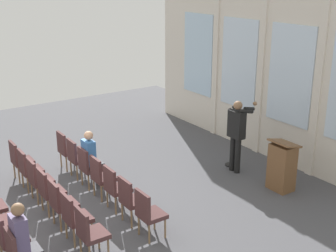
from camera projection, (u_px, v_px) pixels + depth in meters
ground_plane at (38, 216)px, 9.04m from camera, size 15.87×15.87×0.00m
rear_partition at (266, 72)px, 11.55m from camera, size 8.92×0.14×4.39m
speaker at (237, 131)px, 10.78m from camera, size 0.52×0.69×1.77m
mic_stand at (231, 153)px, 11.33m from camera, size 0.28×0.28×1.55m
lectern at (282, 166)px, 10.00m from camera, size 0.60×0.48×1.16m
chair_r0_c0 at (66, 148)px, 11.10m from camera, size 0.46×0.44×0.94m
chair_r0_c1 at (77, 156)px, 10.61m from camera, size 0.46×0.44×0.94m
chair_r0_c2 at (88, 165)px, 10.12m from camera, size 0.46×0.44×0.94m
audience_r0_c2 at (91, 156)px, 10.10m from camera, size 0.36×0.39×1.32m
chair_r0_c3 at (101, 175)px, 9.62m from camera, size 0.46×0.44×0.94m
chair_r0_c4 at (115, 186)px, 9.13m from camera, size 0.46×0.44×0.94m
chair_r0_c5 at (131, 198)px, 8.64m from camera, size 0.46×0.44×0.94m
chair_r0_c6 at (148, 211)px, 8.15m from camera, size 0.46×0.44×0.94m
chair_r1_c0 at (19, 158)px, 10.48m from camera, size 0.46×0.44×0.94m
chair_r1_c1 at (28, 167)px, 9.99m from camera, size 0.46×0.44×0.94m
chair_r1_c2 at (38, 177)px, 9.50m from camera, size 0.46×0.44×0.94m
chair_r1_c3 at (48, 189)px, 9.01m from camera, size 0.46×0.44×0.94m
chair_r1_c4 at (60, 201)px, 8.52m from camera, size 0.46×0.44×0.94m
chair_r1_c5 at (74, 215)px, 8.03m from camera, size 0.46×0.44×0.94m
chair_r1_c6 at (89, 231)px, 7.54m from camera, size 0.46×0.44×0.94m
chair_r2_c5 at (8, 235)px, 7.42m from camera, size 0.46×0.44×0.94m
audience_r2_c6 at (23, 239)px, 6.90m from camera, size 0.36×0.39×1.37m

